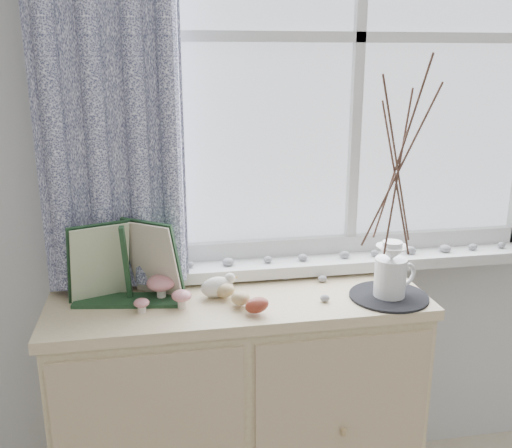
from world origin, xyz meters
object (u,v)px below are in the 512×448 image
object	(u,v)px
sideboard	(239,410)
toadstool_cluster	(163,289)
botanical_book	(126,265)
twig_pitcher	(398,162)

from	to	relation	value
sideboard	toadstool_cluster	distance (m)	0.53
botanical_book	toadstool_cluster	xyz separation A→B (m)	(0.11, 0.00, -0.09)
sideboard	botanical_book	world-z (taller)	botanical_book
toadstool_cluster	twig_pitcher	xyz separation A→B (m)	(0.71, -0.08, 0.39)
sideboard	botanical_book	distance (m)	0.66
sideboard	twig_pitcher	size ratio (longest dim) A/B	1.58
toadstool_cluster	sideboard	bearing A→B (deg)	4.34
sideboard	toadstool_cluster	xyz separation A→B (m)	(-0.24, -0.02, 0.47)
botanical_book	toadstool_cluster	world-z (taller)	botanical_book
botanical_book	twig_pitcher	world-z (taller)	twig_pitcher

